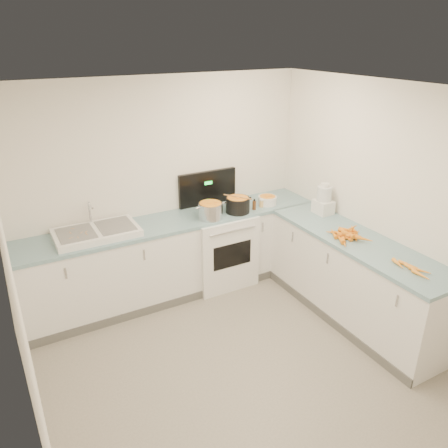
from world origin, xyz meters
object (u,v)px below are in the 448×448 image
steel_pot (210,212)px  black_pot (238,206)px  stove (219,246)px  food_processor (324,201)px  extract_bottle (254,205)px  spice_jar (261,204)px  mixing_bowl (267,200)px  sink (96,232)px

steel_pot → black_pot: steel_pot is taller
steel_pot → stove: bearing=38.2°
black_pot → food_processor: (0.86, -0.51, 0.08)m
extract_bottle → spice_jar: 0.13m
steel_pot → spice_jar: 0.71m
mixing_bowl → spice_jar: (-0.12, -0.04, -0.01)m
extract_bottle → mixing_bowl: bearing=16.3°
black_pot → spice_jar: size_ratio=3.28×
sink → spice_jar: sink is taller
food_processor → black_pot: bearing=149.2°
black_pot → food_processor: size_ratio=0.76×
food_processor → sink: bearing=165.2°
steel_pot → spice_jar: bearing=1.5°
black_pot → mixing_bowl: size_ratio=1.24×
extract_bottle → spice_jar: size_ratio=1.28×
stove → steel_pot: (-0.19, -0.15, 0.55)m
mixing_bowl → extract_bottle: bearing=-163.7°
stove → mixing_bowl: (0.64, -0.09, 0.52)m
stove → steel_pot: stove is taller
stove → black_pot: bearing=-35.5°
extract_bottle → food_processor: food_processor is taller
spice_jar → food_processor: size_ratio=0.23×
sink → food_processor: size_ratio=2.32×
black_pot → spice_jar: (0.34, 0.00, -0.04)m
stove → spice_jar: size_ratio=15.74×
sink → steel_pot: bearing=-7.3°
sink → black_pot: sink is taller
black_pot → steel_pot: bearing=-177.9°
stove → sink: size_ratio=1.58×
stove → steel_pot: bearing=-141.8°
sink → extract_bottle: 1.86m
stove → spice_jar: stove is taller
mixing_bowl → stove: bearing=172.3°
steel_pot → food_processor: bearing=-22.1°
sink → food_processor: food_processor is taller
stove → extract_bottle: 0.68m
sink → mixing_bowl: bearing=-2.8°
steel_pot → extract_bottle: (0.59, -0.01, -0.03)m
steel_pot → mixing_bowl: steel_pot is taller
spice_jar → food_processor: 0.75m
sink → spice_jar: size_ratio=9.96×
steel_pot → black_pot: bearing=2.1°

